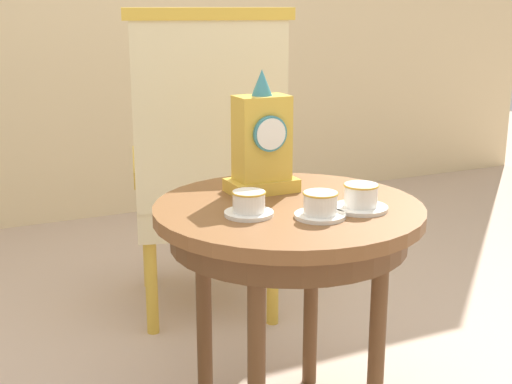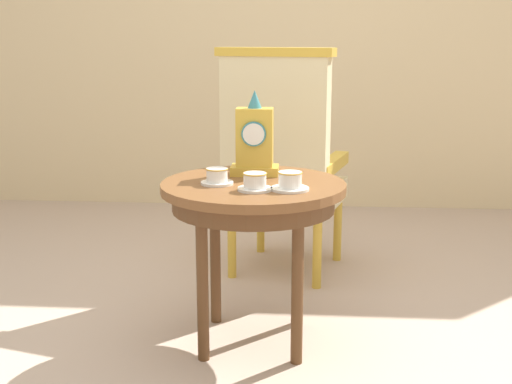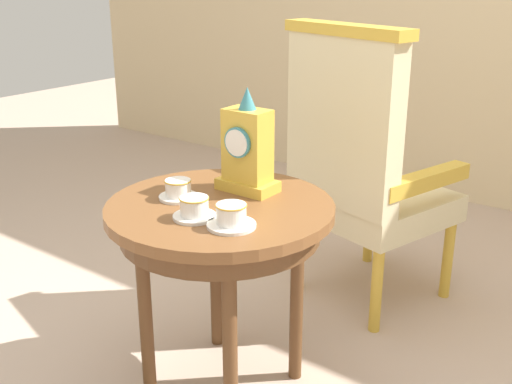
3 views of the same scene
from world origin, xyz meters
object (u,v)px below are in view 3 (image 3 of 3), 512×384
mantel_clock (247,150)px  armchair (361,166)px  teacup_center (231,217)px  side_table (221,227)px  teacup_left (178,190)px  teacup_right (194,208)px

mantel_clock → armchair: 0.66m
mantel_clock → teacup_center: bearing=-60.9°
armchair → side_table: bearing=-95.7°
teacup_center → armchair: (-0.06, 0.89, -0.09)m
teacup_center → side_table: bearing=139.7°
mantel_clock → armchair: size_ratio=0.29×
teacup_center → mantel_clock: (-0.15, 0.27, 0.11)m
teacup_left → mantel_clock: mantel_clock is taller
side_table → armchair: 0.78m
teacup_center → armchair: bearing=94.2°
side_table → mantel_clock: 0.26m
side_table → teacup_center: bearing=-40.3°
teacup_left → teacup_center: (0.27, -0.08, 0.00)m
teacup_left → teacup_center: bearing=-15.7°
teacup_left → teacup_right: 0.17m
teacup_left → mantel_clock: 0.25m
teacup_right → teacup_center: size_ratio=0.91×
teacup_center → armchair: armchair is taller
side_table → mantel_clock: mantel_clock is taller
armchair → teacup_right: bearing=-93.8°
side_table → teacup_right: (0.02, -0.13, 0.11)m
teacup_right → armchair: armchair is taller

